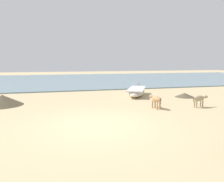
% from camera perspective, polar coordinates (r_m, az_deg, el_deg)
% --- Properties ---
extents(ground, '(80.00, 80.00, 0.00)m').
position_cam_1_polar(ground, '(7.01, -4.26, -9.42)').
color(ground, tan).
extents(sea_water, '(60.00, 20.00, 0.08)m').
position_cam_1_polar(sea_water, '(24.97, -11.68, 3.13)').
color(sea_water, slate).
rests_on(sea_water, ground).
extents(fishing_boat_1, '(2.27, 3.15, 0.67)m').
position_cam_1_polar(fishing_boat_1, '(13.04, 6.86, -0.16)').
color(fishing_boat_1, beige).
rests_on(fishing_boat_1, ground).
extents(calf_near_dun, '(0.87, 0.33, 0.57)m').
position_cam_1_polar(calf_near_dun, '(10.42, 23.14, -1.98)').
color(calf_near_dun, tan).
rests_on(calf_near_dun, ground).
extents(calf_far_tan, '(0.35, 0.91, 0.59)m').
position_cam_1_polar(calf_far_tan, '(9.53, 12.12, -2.28)').
color(calf_far_tan, tan).
rests_on(calf_far_tan, ground).
extents(debris_pile_0, '(2.56, 2.56, 0.52)m').
position_cam_1_polar(debris_pile_0, '(11.36, -28.24, -2.25)').
color(debris_pile_0, brown).
rests_on(debris_pile_0, ground).
extents(debris_pile_1, '(1.42, 1.42, 0.25)m').
position_cam_1_polar(debris_pile_1, '(13.18, 19.60, -1.07)').
color(debris_pile_1, brown).
rests_on(debris_pile_1, ground).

